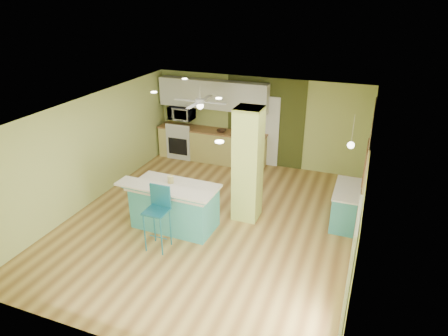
% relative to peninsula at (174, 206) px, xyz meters
% --- Properties ---
extents(floor, '(6.00, 7.00, 0.01)m').
position_rel_peninsula_xyz_m(floor, '(0.65, 0.44, -0.51)').
color(floor, olive).
rests_on(floor, ground).
extents(ceiling, '(6.00, 7.00, 0.01)m').
position_rel_peninsula_xyz_m(ceiling, '(0.65, 0.44, 2.00)').
color(ceiling, white).
rests_on(ceiling, wall_back).
extents(wall_back, '(6.00, 0.01, 2.50)m').
position_rel_peninsula_xyz_m(wall_back, '(0.65, 3.95, 0.75)').
color(wall_back, '#B5C268').
rests_on(wall_back, floor).
extents(wall_front, '(6.00, 0.01, 2.50)m').
position_rel_peninsula_xyz_m(wall_front, '(0.65, -3.06, 0.75)').
color(wall_front, '#B5C268').
rests_on(wall_front, floor).
extents(wall_left, '(0.01, 7.00, 2.50)m').
position_rel_peninsula_xyz_m(wall_left, '(-2.36, 0.44, 0.75)').
color(wall_left, '#B5C268').
rests_on(wall_left, floor).
extents(wall_right, '(0.01, 7.00, 2.50)m').
position_rel_peninsula_xyz_m(wall_right, '(3.65, 0.44, 0.75)').
color(wall_right, '#B5C268').
rests_on(wall_right, floor).
extents(wood_panel, '(0.02, 3.40, 2.50)m').
position_rel_peninsula_xyz_m(wood_panel, '(3.63, 1.04, 0.75)').
color(wood_panel, '#907B52').
rests_on(wood_panel, floor).
extents(olive_accent, '(2.20, 0.02, 2.50)m').
position_rel_peninsula_xyz_m(olive_accent, '(0.85, 3.93, 0.75)').
color(olive_accent, '#40461C').
rests_on(olive_accent, floor).
extents(interior_door, '(0.82, 0.05, 2.00)m').
position_rel_peninsula_xyz_m(interior_door, '(0.85, 3.90, 0.50)').
color(interior_door, white).
rests_on(interior_door, floor).
extents(french_door, '(0.04, 1.08, 2.10)m').
position_rel_peninsula_xyz_m(french_door, '(3.62, -1.86, 0.55)').
color(french_door, silver).
rests_on(french_door, floor).
extents(column, '(0.55, 0.55, 2.50)m').
position_rel_peninsula_xyz_m(column, '(1.30, 0.94, 0.75)').
color(column, '#B9CC5E').
rests_on(column, floor).
extents(kitchen_run, '(3.25, 0.63, 0.94)m').
position_rel_peninsula_xyz_m(kitchen_run, '(-0.65, 3.64, -0.03)').
color(kitchen_run, tan).
rests_on(kitchen_run, floor).
extents(stove, '(0.76, 0.66, 1.08)m').
position_rel_peninsula_xyz_m(stove, '(-1.60, 3.63, -0.04)').
color(stove, silver).
rests_on(stove, floor).
extents(upper_cabinets, '(3.20, 0.34, 0.80)m').
position_rel_peninsula_xyz_m(upper_cabinets, '(-0.65, 3.76, 1.45)').
color(upper_cabinets, silver).
rests_on(upper_cabinets, wall_back).
extents(microwave, '(0.70, 0.48, 0.39)m').
position_rel_peninsula_xyz_m(microwave, '(-1.60, 3.64, 0.85)').
color(microwave, white).
rests_on(microwave, wall_back).
extents(ceiling_fan, '(1.41, 1.41, 0.61)m').
position_rel_peninsula_xyz_m(ceiling_fan, '(-0.45, 2.44, 1.57)').
color(ceiling_fan, white).
rests_on(ceiling_fan, ceiling).
extents(pendant_lamp, '(0.14, 0.14, 0.69)m').
position_rel_peninsula_xyz_m(pendant_lamp, '(3.30, 1.19, 1.38)').
color(pendant_lamp, white).
rests_on(pendant_lamp, ceiling).
extents(wall_decor, '(0.03, 0.90, 0.70)m').
position_rel_peninsula_xyz_m(wall_decor, '(3.61, 1.24, 1.05)').
color(wall_decor, brown).
rests_on(wall_decor, wood_panel).
extents(peninsula, '(2.06, 1.14, 1.09)m').
position_rel_peninsula_xyz_m(peninsula, '(0.00, 0.00, 0.00)').
color(peninsula, teal).
rests_on(peninsula, floor).
extents(bar_stool, '(0.43, 0.43, 1.29)m').
position_rel_peninsula_xyz_m(bar_stool, '(0.06, -0.73, 0.36)').
color(bar_stool, '#1D6E85').
rests_on(bar_stool, floor).
extents(side_counter, '(0.53, 1.26, 0.81)m').
position_rel_peninsula_xyz_m(side_counter, '(3.35, 1.48, -0.10)').
color(side_counter, teal).
rests_on(side_counter, floor).
extents(fruit_bowl, '(0.29, 0.29, 0.07)m').
position_rel_peninsula_xyz_m(fruit_bowl, '(-0.33, 3.58, 0.47)').
color(fruit_bowl, '#392317').
rests_on(fruit_bowl, kitchen_run).
extents(canister, '(0.13, 0.13, 0.16)m').
position_rel_peninsula_xyz_m(canister, '(-0.13, 0.14, 0.52)').
color(canister, gold).
rests_on(canister, peninsula).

